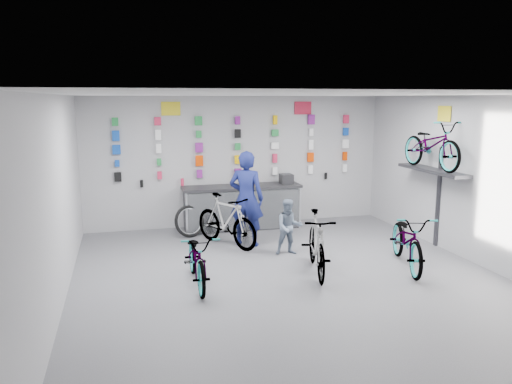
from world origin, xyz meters
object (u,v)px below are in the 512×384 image
object	(u,v)px
bike_service	(226,220)
customer	(289,227)
bike_center	(317,244)
counter	(242,208)
bike_left	(197,258)
bike_right	(408,240)
clerk	(246,199)

from	to	relation	value
bike_service	customer	distance (m)	1.36
bike_center	counter	bearing A→B (deg)	113.21
bike_left	bike_service	distance (m)	2.20
bike_left	bike_service	xyz separation A→B (m)	(0.89, 2.01, 0.08)
bike_left	bike_center	world-z (taller)	bike_center
bike_left	customer	distance (m)	2.24
bike_center	customer	distance (m)	1.15
bike_center	bike_service	xyz separation A→B (m)	(-1.14, 2.01, -0.00)
bike_left	bike_service	bearing A→B (deg)	67.03
bike_center	customer	bearing A→B (deg)	109.31
customer	counter	bearing A→B (deg)	106.77
customer	bike_service	bearing A→B (deg)	145.80
bike_service	customer	xyz separation A→B (m)	(1.04, -0.87, 0.01)
bike_center	bike_left	bearing A→B (deg)	-165.78
counter	bike_center	distance (m)	3.30
bike_left	bike_right	bearing A→B (deg)	-0.79
clerk	bike_left	bearing A→B (deg)	84.58
counter	bike_center	world-z (taller)	bike_center
counter	bike_right	xyz separation A→B (m)	(2.19, -3.36, 0.01)
bike_left	bike_right	world-z (taller)	bike_right
counter	bike_service	xyz separation A→B (m)	(-0.63, -1.24, 0.04)
bike_right	customer	bearing A→B (deg)	162.17
bike_center	customer	world-z (taller)	customer
bike_left	bike_center	xyz separation A→B (m)	(2.03, 0.00, 0.09)
bike_center	bike_service	distance (m)	2.31
counter	customer	world-z (taller)	customer
bike_left	bike_right	size ratio (longest dim) A/B	0.89
bike_service	clerk	xyz separation A→B (m)	(0.41, -0.05, 0.44)
counter	bike_center	size ratio (longest dim) A/B	1.54
bike_right	bike_service	world-z (taller)	bike_service
bike_service	customer	world-z (taller)	customer
clerk	customer	world-z (taller)	clerk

